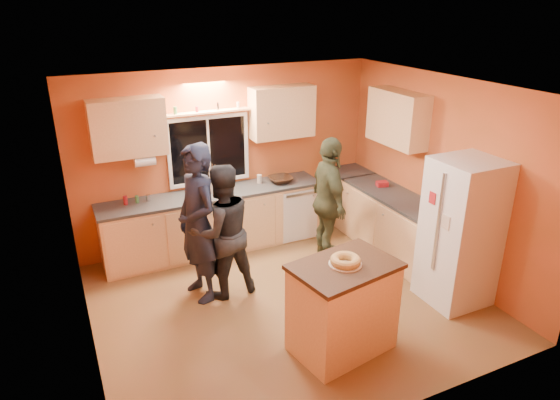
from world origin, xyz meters
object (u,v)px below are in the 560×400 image
refrigerator (461,233)px  person_left (198,224)px  person_center (222,232)px  person_right (329,201)px  island (343,307)px

refrigerator → person_left: 3.12m
person_center → person_right: person_right is taller
refrigerator → person_center: size_ratio=1.06×
person_center → person_right: size_ratio=0.95×
person_left → refrigerator: bearing=53.2°
island → refrigerator: bearing=-2.5°
island → person_right: bearing=54.2°
person_center → person_left: bearing=-18.0°
person_right → person_left: bearing=104.9°
person_left → person_center: size_ratio=1.15×
island → person_center: person_center is taller
person_right → island: bearing=165.1°
island → person_center: 1.77m
refrigerator → island: 1.81m
refrigerator → person_center: (-2.52, 1.33, -0.05)m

